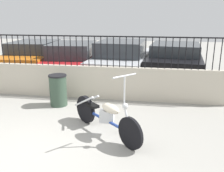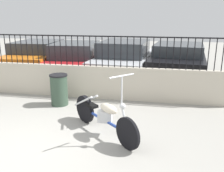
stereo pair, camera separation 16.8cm
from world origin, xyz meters
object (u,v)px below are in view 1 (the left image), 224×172
car_orange (36,56)px  motorcycle_blue (103,114)px  trash_bin (58,90)px  car_silver (122,59)px  car_black (175,60)px  car_red (74,59)px

car_orange → motorcycle_blue: bearing=-146.9°
motorcycle_blue → trash_bin: bearing=179.4°
motorcycle_blue → trash_bin: (-1.50, 1.40, 0.02)m
car_silver → car_black: 2.03m
trash_bin → car_red: size_ratio=0.19×
car_black → car_red: bearing=102.2°
motorcycle_blue → car_red: size_ratio=0.37×
motorcycle_blue → car_orange: 6.56m
motorcycle_blue → car_black: motorcycle_blue is taller
car_silver → trash_bin: bearing=164.0°
motorcycle_blue → car_silver: size_ratio=0.37×
car_red → trash_bin: bearing=-173.8°
car_orange → car_black: (5.73, -0.11, 0.01)m
trash_bin → car_silver: size_ratio=0.19×
car_silver → car_black: size_ratio=1.03×
car_orange → car_silver: car_silver is taller
car_red → car_black: bearing=-88.7°
trash_bin → car_red: bearing=100.6°
trash_bin → car_silver: bearing=70.0°
trash_bin → car_orange: bearing=122.6°
motorcycle_blue → car_red: motorcycle_blue is taller
car_orange → trash_bin: bearing=-151.4°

